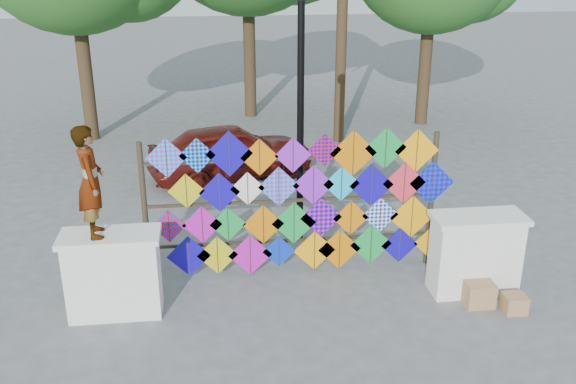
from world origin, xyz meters
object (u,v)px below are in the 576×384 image
at_px(kite_rack, 302,204).
at_px(vendor_woman, 90,182).
at_px(sedan, 231,151).
at_px(lamppost, 301,94).

xyz_separation_m(kite_rack, vendor_woman, (-3.02, -0.92, 0.85)).
distance_m(kite_rack, sedan, 4.85).
xyz_separation_m(kite_rack, lamppost, (0.15, 1.28, 1.47)).
xyz_separation_m(sedan, lamppost, (1.11, -3.44, 2.06)).
height_order(sedan, lamppost, lamppost).
bearing_deg(lamppost, sedan, 107.92).
bearing_deg(kite_rack, lamppost, 83.43).
distance_m(vendor_woman, sedan, 6.17).
bearing_deg(lamppost, vendor_woman, -145.20).
distance_m(kite_rack, lamppost, 1.96).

